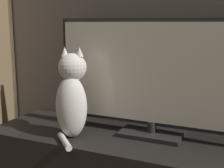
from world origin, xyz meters
The scene contains 2 objects.
tv centered at (0.16, 1.03, 0.76)m, with size 0.96×0.18×0.55m.
cat centered at (-0.18, 0.86, 0.67)m, with size 0.18×0.27×0.42m.
Camera 1 is at (0.57, -0.35, 1.01)m, focal length 50.00 mm.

